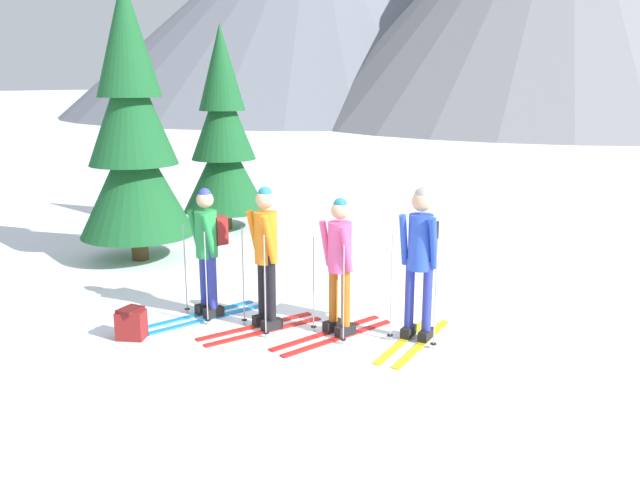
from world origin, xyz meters
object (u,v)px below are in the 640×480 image
pine_tree_near (223,138)px  backpack_on_snow_front (131,324)px  skier_in_pink (339,262)px  pine_tree_mid (133,136)px  skier_in_green (208,245)px  skier_in_orange (265,252)px  skier_in_blue (420,254)px

pine_tree_near → backpack_on_snow_front: (2.43, -5.52, -1.69)m
skier_in_pink → pine_tree_mid: 4.95m
skier_in_green → pine_tree_mid: (-2.74, 1.77, 1.17)m
skier_in_pink → backpack_on_snow_front: 2.58m
pine_tree_near → pine_tree_mid: size_ratio=0.89×
skier_in_orange → skier_in_blue: (1.79, 0.50, 0.06)m
pine_tree_near → backpack_on_snow_front: 6.27m
skier_in_blue → pine_tree_mid: 5.69m
skier_in_green → pine_tree_near: bearing=122.2°
skier_in_pink → backpack_on_snow_front: bearing=-150.4°
pine_tree_mid → skier_in_pink: bearing=-19.6°
skier_in_blue → backpack_on_snow_front: 3.52m
skier_in_green → skier_in_pink: bearing=5.1°
skier_in_orange → backpack_on_snow_front: size_ratio=4.64×
pine_tree_near → skier_in_orange: bearing=-50.7°
skier_in_green → pine_tree_mid: size_ratio=0.36×
skier_in_green → pine_tree_mid: 3.47m
skier_in_orange → backpack_on_snow_front: (-1.27, -1.01, -0.80)m
pine_tree_near → skier_in_green: bearing=-57.8°
skier_in_pink → pine_tree_mid: (-4.52, 1.61, 1.21)m
skier_in_blue → backpack_on_snow_front: size_ratio=4.76×
skier_in_blue → pine_tree_mid: (-5.43, 1.33, 1.08)m
pine_tree_near → backpack_on_snow_front: pine_tree_near is taller
pine_tree_mid → backpack_on_snow_front: size_ratio=12.10×
pine_tree_near → backpack_on_snow_front: size_ratio=10.72×
skier_in_green → skier_in_orange: 0.90m
skier_in_orange → skier_in_blue: skier_in_blue is taller
skier_in_orange → pine_tree_mid: 4.22m
backpack_on_snow_front → pine_tree_near: bearing=113.8°
skier_in_green → skier_in_orange: (0.89, -0.05, 0.04)m
skier_in_green → skier_in_orange: skier_in_orange is taller
skier_in_orange → skier_in_pink: size_ratio=1.05×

